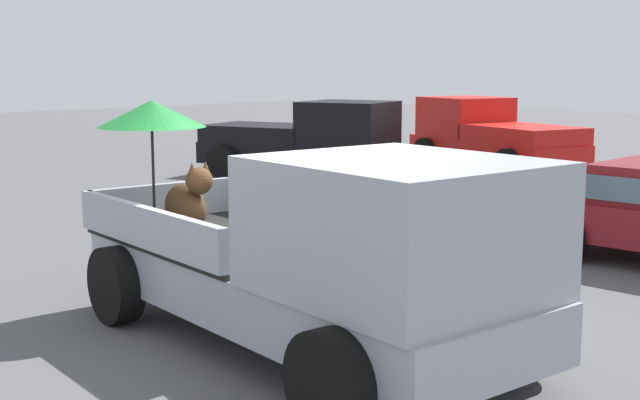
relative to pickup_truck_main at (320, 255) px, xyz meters
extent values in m
plane|color=#4C4C4F|center=(-0.40, 0.07, -0.96)|extent=(80.00, 80.00, 0.00)
cylinder|color=black|center=(1.46, 0.82, -0.56)|extent=(0.83, 0.38, 0.80)
cylinder|color=black|center=(1.20, -1.13, -0.56)|extent=(0.83, 0.38, 0.80)
cylinder|color=black|center=(-2.01, 1.27, -0.56)|extent=(0.83, 0.38, 0.80)
cylinder|color=black|center=(-2.27, -0.67, -0.56)|extent=(0.83, 0.38, 0.80)
cube|color=#9EA3AD|center=(-0.40, 0.07, -0.39)|extent=(5.19, 2.43, 0.50)
cube|color=#9EA3AD|center=(0.98, -0.11, 0.40)|extent=(2.32, 2.12, 1.08)
cube|color=#4C606B|center=(1.98, -0.24, 0.60)|extent=(0.28, 1.71, 0.64)
cube|color=black|center=(-1.54, 0.22, -0.11)|extent=(3.01, 2.19, 0.06)
cube|color=#9EA3AD|center=(-1.43, 1.13, 0.12)|extent=(2.79, 0.46, 0.40)
cube|color=#9EA3AD|center=(-1.66, -0.69, 0.12)|extent=(2.79, 0.46, 0.40)
cube|color=#9EA3AD|center=(-2.88, 0.39, 0.12)|extent=(0.34, 1.84, 0.40)
ellipsoid|color=#472D19|center=(-2.01, 0.03, 0.18)|extent=(0.72, 0.41, 0.52)
sphere|color=#472D19|center=(-1.71, -0.01, 0.50)|extent=(0.31, 0.31, 0.28)
cone|color=#472D19|center=(-1.70, 0.07, 0.64)|extent=(0.10, 0.10, 0.12)
cone|color=#472D19|center=(-1.72, -0.08, 0.64)|extent=(0.10, 0.10, 0.12)
cylinder|color=black|center=(-2.37, -0.10, 0.49)|extent=(0.03, 0.03, 1.14)
cone|color=#19722D|center=(-2.37, -0.10, 1.16)|extent=(1.28, 1.28, 0.28)
cylinder|color=black|center=(-8.24, 12.39, -0.58)|extent=(0.80, 0.47, 0.76)
cylinder|color=black|center=(-7.68, 14.20, -0.58)|extent=(0.80, 0.47, 0.76)
cylinder|color=black|center=(-5.19, 11.44, -0.58)|extent=(0.80, 0.47, 0.76)
cylinder|color=black|center=(-4.62, 13.25, -0.58)|extent=(0.80, 0.47, 0.76)
cube|color=red|center=(-6.43, 12.82, -0.41)|extent=(5.12, 3.14, 0.50)
cube|color=red|center=(-7.58, 13.18, 0.34)|extent=(2.35, 2.28, 1.00)
cube|color=red|center=(-5.48, 12.52, 0.04)|extent=(3.11, 2.52, 0.40)
cylinder|color=black|center=(-7.91, 10.20, -0.58)|extent=(0.80, 0.47, 0.76)
cylinder|color=black|center=(-7.35, 8.38, -0.58)|extent=(0.80, 0.47, 0.76)
cylinder|color=black|center=(-10.97, 9.25, -0.58)|extent=(0.80, 0.47, 0.76)
cylinder|color=black|center=(-10.41, 7.44, -0.58)|extent=(0.80, 0.47, 0.76)
cube|color=black|center=(-9.16, 8.82, -0.41)|extent=(5.12, 3.14, 0.50)
cube|color=black|center=(-8.01, 9.17, 0.34)|extent=(2.35, 2.28, 1.00)
cube|color=black|center=(-10.12, 8.52, 0.04)|extent=(3.11, 2.52, 0.40)
cylinder|color=black|center=(-0.35, 6.81, -0.63)|extent=(0.66, 0.22, 0.66)
cylinder|color=black|center=(-0.35, 5.05, -0.63)|extent=(0.66, 0.22, 0.66)
camera|label=1|loc=(5.18, -5.34, 1.67)|focal=48.18mm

